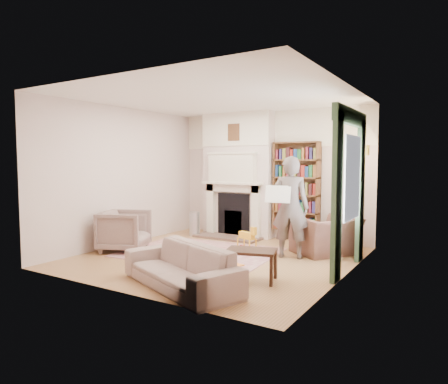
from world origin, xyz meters
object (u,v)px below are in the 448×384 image
Objects in this scene: coffee_table at (251,265)px; rocking_horse at (247,238)px; armchair_reading at (325,235)px; sofa at (181,266)px; man_reading at (290,207)px; paraffin_heater at (195,224)px; armchair_left at (125,231)px; bookcase at (296,186)px.

coffee_table is 1.29× the size of rocking_horse.
armchair_reading is 1.46m from rocking_horse.
man_reading is (0.61, 2.35, 0.61)m from sofa.
coffee_table is (-0.39, -2.18, -0.12)m from armchair_reading.
coffee_table is (0.67, 0.77, -0.06)m from sofa.
paraffin_heater is (-2.06, 3.17, -0.01)m from sofa.
man_reading reaches higher than sofa.
rocking_horse is (1.76, -0.73, -0.04)m from paraffin_heater.
armchair_reading is 1.96× the size of rocking_horse.
armchair_left is at bearing -96.38° from paraffin_heater.
sofa is 3.62× the size of rocking_horse.
armchair_reading reaches higher than sofa.
armchair_reading is at bearing 38.17° from rocking_horse.
man_reading is at bearing 96.84° from sofa.
bookcase is 2.64× the size of coffee_table.
bookcase is at bearing 109.15° from sofa.
sofa is at bearing -65.35° from rocking_horse.
man_reading is at bearing -17.07° from paraffin_heater.
coffee_table is at bearing -80.28° from bookcase.
rocking_horse is (-0.45, -1.36, -0.94)m from bookcase.
armchair_reading is 2.21m from coffee_table.
rocking_horse is at bearing -82.66° from armchair_left.
armchair_reading is 0.93m from man_reading.
man_reading is 2.86m from paraffin_heater.
bookcase reaches higher than paraffin_heater.
coffee_table is 3.63m from paraffin_heater.
coffee_table is at bearing -41.27° from paraffin_heater.
armchair_reading is at bearing 63.68° from coffee_table.
coffee_table is (0.52, -3.02, -0.95)m from bookcase.
man_reading is at bearing 12.06° from rocking_horse.
armchair_reading is 3.13m from sofa.
rocking_horse is at bearing -33.80° from armchair_reading.
armchair_left is 1.21× the size of coffee_table.
bookcase is at bearing -97.37° from armchair_reading.
sofa is (-0.15, -3.79, -0.89)m from bookcase.
armchair_left is at bearing 8.71° from man_reading.
man_reading reaches higher than coffee_table.
bookcase is 3.36× the size of paraffin_heater.
sofa is at bearing -142.39° from armchair_left.
sofa is 1.09× the size of man_reading.
armchair_left reaches higher than paraffin_heater.
armchair_left is 2.99m from coffee_table.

